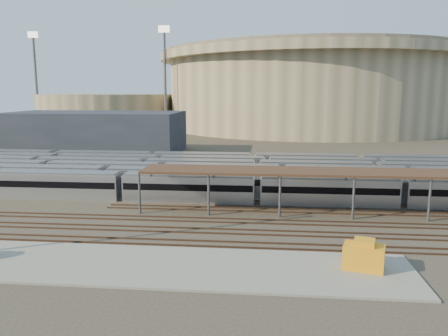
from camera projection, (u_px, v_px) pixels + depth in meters
name	position (u px, v px, depth m)	size (l,w,h in m)	color
ground	(203.00, 218.00, 51.99)	(420.00, 420.00, 0.00)	#383026
apron	(120.00, 264.00, 37.75)	(50.00, 9.00, 0.20)	gray
subway_trains	(258.00, 175.00, 69.22)	(119.49, 23.90, 3.60)	silver
inspection_shed	(386.00, 174.00, 52.92)	(60.30, 6.00, 5.30)	#505055
empty_tracks	(196.00, 230.00, 47.07)	(170.00, 9.62, 0.18)	#4C3323
stadium	(310.00, 88.00, 184.01)	(124.00, 124.00, 32.50)	tan
secondary_arena	(107.00, 111.00, 184.09)	(56.00, 56.00, 14.00)	tan
service_building	(96.00, 132.00, 108.46)	(42.00, 20.00, 10.00)	#1E232D
floodlight_0	(165.00, 76.00, 159.23)	(4.00, 1.00, 38.40)	#505055
floodlight_1	(36.00, 78.00, 174.38)	(4.00, 1.00, 38.40)	#505055
floodlight_3	(231.00, 80.00, 206.30)	(4.00, 1.00, 38.40)	#505055
yellow_equipment	(364.00, 257.00, 36.41)	(3.28, 2.05, 2.05)	orange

